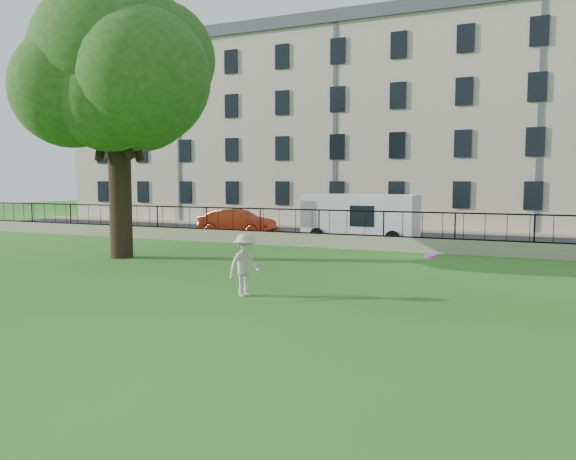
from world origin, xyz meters
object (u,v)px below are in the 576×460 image
at_px(tree, 116,69).
at_px(man, 245,265).
at_px(red_sedan, 237,222).
at_px(white_van, 360,218).
at_px(frisbee, 431,255).

xyz_separation_m(tree, man, (8.14, -4.64, -6.49)).
height_order(red_sedan, white_van, white_van).
bearing_deg(white_van, red_sedan, 178.19).
bearing_deg(frisbee, man, 174.66).
bearing_deg(man, tree, 79.91).
bearing_deg(red_sedan, white_van, -93.32).
relative_size(tree, frisbee, 40.23).
xyz_separation_m(tree, red_sedan, (-0.17, 9.77, -6.60)).
distance_m(man, frisbee, 4.90).
bearing_deg(tree, frisbee, -21.40).
xyz_separation_m(frisbee, red_sedan, (-13.16, 14.86, -0.68)).
bearing_deg(frisbee, red_sedan, 131.52).
height_order(man, white_van, white_van).
height_order(frisbee, white_van, white_van).
xyz_separation_m(man, frisbee, (4.85, -0.45, 0.57)).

